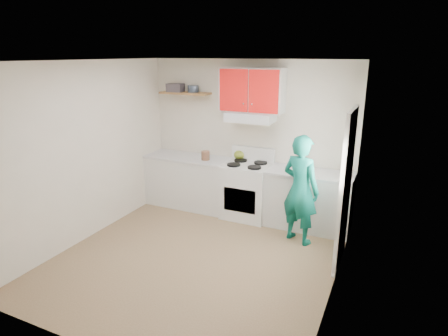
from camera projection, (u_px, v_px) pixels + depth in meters
The scene contains 21 objects.
floor at pixel (197, 257), 5.21m from camera, with size 3.80×3.80×0.00m, color brown.
ceiling at pixel (193, 61), 4.46m from camera, with size 3.60×3.80×0.04m, color white.
back_wall at pixel (249, 138), 6.49m from camera, with size 3.60×0.04×2.60m, color beige.
front_wall at pixel (85, 225), 3.19m from camera, with size 3.60×0.04×2.60m, color beige.
left_wall at pixel (88, 152), 5.56m from camera, with size 0.04×3.80×2.60m, color beige.
right_wall at pixel (341, 187), 4.11m from camera, with size 0.04×3.80×2.60m, color beige.
door at pixel (345, 190), 4.81m from camera, with size 0.05×0.85×2.05m, color white.
door_glass at pixel (346, 157), 4.70m from camera, with size 0.01×0.55×0.95m, color white.
counter_left at pixel (189, 182), 6.89m from camera, with size 1.52×0.60×0.90m, color silver.
counter_right at pixel (308, 200), 6.02m from camera, with size 1.32×0.60×0.90m, color silver.
stove at pixel (247, 191), 6.41m from camera, with size 0.76×0.65×0.92m, color white.
range_hood at pixel (250, 117), 6.14m from camera, with size 0.76×0.44×0.15m, color silver.
upper_cabinets at pixel (252, 90), 6.07m from camera, with size 1.02×0.33×0.70m, color red.
shelf at pixel (185, 93), 6.61m from camera, with size 0.90×0.30×0.04m, color brown.
books at pixel (175, 88), 6.62m from camera, with size 0.27×0.20×0.14m, color #393236.
tin at pixel (193, 89), 6.55m from camera, with size 0.19×0.19×0.12m, color #333D4C.
kettle at pixel (239, 155), 6.56m from camera, with size 0.19×0.19×0.16m, color olive.
crock at pixel (205, 156), 6.53m from camera, with size 0.15×0.15×0.17m, color brown.
cutting_board at pixel (293, 170), 6.00m from camera, with size 0.30×0.22×0.02m, color olive.
silicone_mat at pixel (338, 176), 5.76m from camera, with size 0.27×0.23×0.01m, color red.
person at pixel (300, 190), 5.46m from camera, with size 0.59×0.39×1.61m, color #0B6353.
Camera 1 is at (2.28, -4.05, 2.68)m, focal length 30.48 mm.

